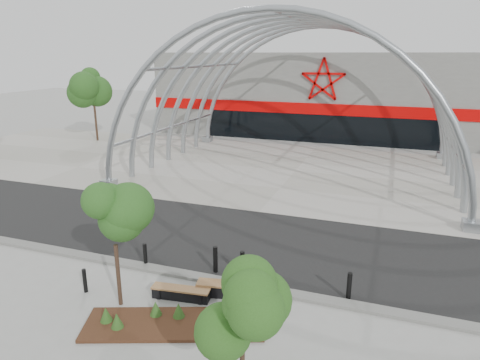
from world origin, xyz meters
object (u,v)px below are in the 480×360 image
object	(u,v)px
street_tree_0	(113,219)
street_tree_1	(242,310)
bollard_2	(242,264)
bench_0	(181,294)
bench_1	(231,290)

from	to	relation	value
street_tree_0	street_tree_1	world-z (taller)	street_tree_0
street_tree_0	bollard_2	world-z (taller)	street_tree_0
street_tree_1	bench_0	world-z (taller)	street_tree_1
bench_0	bench_1	bearing A→B (deg)	24.67
street_tree_0	street_tree_1	bearing A→B (deg)	-26.16
street_tree_1	bench_1	xyz separation A→B (m)	(-1.87, 4.17, -2.25)
street_tree_0	street_tree_1	xyz separation A→B (m)	(5.14, -2.52, -0.51)
bench_0	bollard_2	distance (m)	2.58
bollard_2	bench_0	bearing A→B (deg)	-124.60
street_tree_1	bollard_2	world-z (taller)	street_tree_1
street_tree_1	bench_1	distance (m)	5.10
street_tree_1	bollard_2	size ratio (longest dim) A/B	3.41
bench_1	bollard_2	bearing A→B (deg)	93.35
street_tree_0	bench_0	world-z (taller)	street_tree_0
street_tree_0	bench_1	bearing A→B (deg)	26.77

